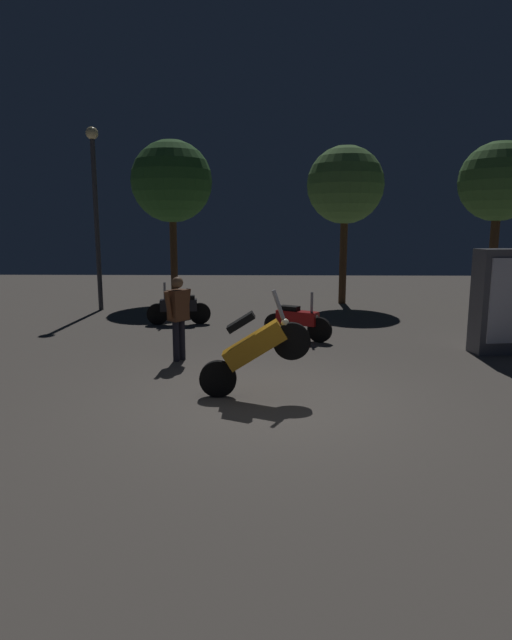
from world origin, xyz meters
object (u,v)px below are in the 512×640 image
at_px(streetlamp_near, 95,197).
at_px(motorcycle_orange_foreground, 254,349).
at_px(person_rider_beside, 178,311).
at_px(motorcycle_black_parked_left, 179,308).
at_px(motorcycle_red_parked_right, 297,321).

bearing_deg(streetlamp_near, motorcycle_orange_foreground, -59.11).
xyz_separation_m(person_rider_beside, streetlamp_near, (-3.43, 6.09, 2.43)).
relative_size(motorcycle_black_parked_left, motorcycle_red_parked_right, 1.11).
bearing_deg(streetlamp_near, motorcycle_red_parked_right, -35.80).
xyz_separation_m(motorcycle_black_parked_left, streetlamp_near, (-2.81, 2.36, 2.95)).
relative_size(motorcycle_orange_foreground, motorcycle_red_parked_right, 1.11).
distance_m(motorcycle_red_parked_right, streetlamp_near, 7.73).
bearing_deg(motorcycle_black_parked_left, motorcycle_red_parked_right, 141.90).
bearing_deg(motorcycle_black_parked_left, streetlamp_near, -46.73).
bearing_deg(streetlamp_near, motorcycle_black_parked_left, -40.01).
distance_m(motorcycle_black_parked_left, streetlamp_near, 4.71).
distance_m(motorcycle_orange_foreground, motorcycle_red_parked_right, 4.16).
relative_size(motorcycle_black_parked_left, person_rider_beside, 1.03).
xyz_separation_m(motorcycle_red_parked_right, streetlamp_near, (-5.79, 4.18, 2.95)).
bearing_deg(person_rider_beside, motorcycle_orange_foreground, 162.22).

